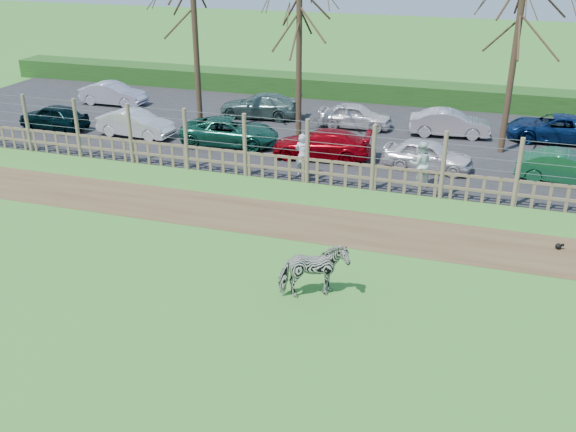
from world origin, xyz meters
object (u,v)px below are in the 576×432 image
(visitor_b, at_px, (420,164))
(car_1, at_px, (136,124))
(car_10, at_px, (355,116))
(zebra, at_px, (313,272))
(visitor_a, at_px, (302,155))
(car_4, at_px, (428,155))
(car_5, at_px, (567,168))
(car_11, at_px, (450,123))
(car_2, at_px, (230,132))
(car_3, at_px, (322,144))
(car_0, at_px, (54,117))
(car_7, at_px, (113,94))
(car_9, at_px, (260,106))
(car_12, at_px, (555,128))
(tree_right, at_px, (518,28))
(crow, at_px, (559,246))
(tree_mid, at_px, (299,29))
(tree_left, at_px, (194,10))

(visitor_b, distance_m, car_1, 13.48)
(car_1, xyz_separation_m, car_10, (9.35, 4.44, 0.00))
(zebra, xyz_separation_m, visitor_a, (-2.79, 8.39, 0.15))
(zebra, bearing_deg, car_4, -38.86)
(visitor_a, distance_m, car_5, 9.98)
(car_4, xyz_separation_m, car_11, (0.43, 4.88, 0.00))
(car_2, xyz_separation_m, car_3, (4.35, -0.50, 0.00))
(car_0, bearing_deg, car_4, 96.59)
(visitor_b, bearing_deg, car_1, -28.82)
(car_7, bearing_deg, car_9, -90.07)
(visitor_a, relative_size, car_10, 0.49)
(car_5, relative_size, car_9, 0.88)
(car_1, bearing_deg, car_2, -84.02)
(car_3, bearing_deg, car_10, 170.30)
(car_10, bearing_deg, car_12, -87.46)
(car_7, xyz_separation_m, car_10, (13.50, -0.35, 0.00))
(car_11, bearing_deg, tree_right, -131.53)
(zebra, relative_size, car_0, 0.51)
(crow, relative_size, car_9, 0.06)
(car_2, bearing_deg, car_9, -3.91)
(visitor_a, distance_m, car_2, 5.10)
(tree_right, relative_size, car_7, 2.02)
(car_2, bearing_deg, car_0, 84.54)
(car_4, bearing_deg, tree_mid, 71.75)
(car_7, bearing_deg, visitor_a, -120.22)
(crow, bearing_deg, tree_mid, 141.80)
(visitor_b, height_order, car_4, visitor_b)
(car_0, bearing_deg, visitor_a, 86.30)
(car_7, bearing_deg, car_10, -91.62)
(car_9, height_order, car_12, same)
(car_1, distance_m, car_10, 10.35)
(tree_mid, relative_size, car_10, 1.94)
(tree_right, relative_size, visitor_b, 4.26)
(car_12, bearing_deg, visitor_a, -53.63)
(car_0, height_order, car_11, same)
(car_2, bearing_deg, zebra, -155.39)
(visitor_a, relative_size, car_7, 0.47)
(car_0, xyz_separation_m, car_10, (13.71, 4.58, 0.00))
(car_1, bearing_deg, tree_left, -59.78)
(visitor_a, distance_m, crow, 9.83)
(tree_left, distance_m, car_5, 16.70)
(car_1, bearing_deg, car_5, -86.82)
(zebra, relative_size, car_9, 0.43)
(zebra, distance_m, car_5, 12.79)
(car_4, bearing_deg, visitor_a, 122.37)
(car_5, distance_m, car_11, 6.76)
(car_2, height_order, car_5, same)
(zebra, xyz_separation_m, car_7, (-15.76, 15.92, -0.11))
(car_2, relative_size, car_7, 1.19)
(car_2, bearing_deg, tree_mid, -56.92)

